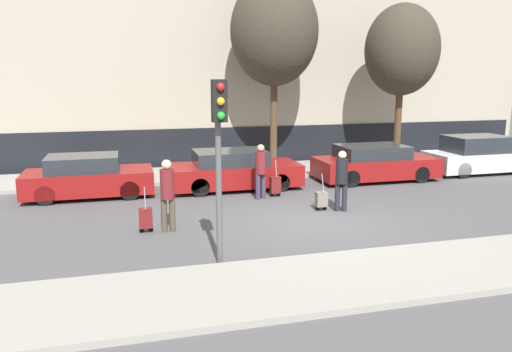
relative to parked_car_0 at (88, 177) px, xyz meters
The scene contains 17 objects.
ground_plane 7.62m from the parked_car_0, 36.59° to the right, with size 80.00×80.00×0.00m, color #4C4C4F.
sidewalk_near 10.29m from the parked_car_0, 53.62° to the right, with size 28.00×2.50×0.12m.
sidewalk_far 6.60m from the parked_car_0, 22.09° to the left, with size 28.00×3.00×0.12m.
building_facade 9.46m from the parked_car_0, 43.08° to the left, with size 28.00×2.11×10.20m.
parked_car_0 is the anchor object (origin of this frame).
parked_car_1 4.74m from the parked_car_0, ahead, with size 4.34×1.89×1.31m.
parked_car_2 10.01m from the parked_car_0, ahead, with size 4.41×1.88×1.30m.
parked_car_3 14.65m from the parked_car_0, ahead, with size 4.15×1.78×1.47m.
pedestrian_left 4.83m from the parked_car_0, 63.88° to the right, with size 0.35×0.34×1.80m.
trolley_left 4.53m from the parked_car_0, 69.60° to the right, with size 0.34×0.29×1.14m.
pedestrian_center 5.50m from the parked_car_0, 18.11° to the right, with size 0.34×0.34×1.72m.
trolley_center 5.95m from the parked_car_0, 15.06° to the right, with size 0.34×0.29×1.19m.
pedestrian_right 7.95m from the parked_car_0, 27.56° to the right, with size 0.34×0.34×1.73m.
trolley_right 7.40m from the parked_car_0, 28.03° to the right, with size 0.34×0.29×1.08m.
traffic_light 7.75m from the parked_car_0, 66.94° to the right, with size 0.28×0.47×3.73m.
bare_tree_near_crossing 8.89m from the parked_car_0, 21.11° to the left, with size 3.40×3.40×7.41m.
bare_tree_down_street 13.06m from the parked_car_0, ahead, with size 2.98×2.98×6.50m.
Camera 1 is at (-4.97, -11.79, 3.81)m, focal length 35.00 mm.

